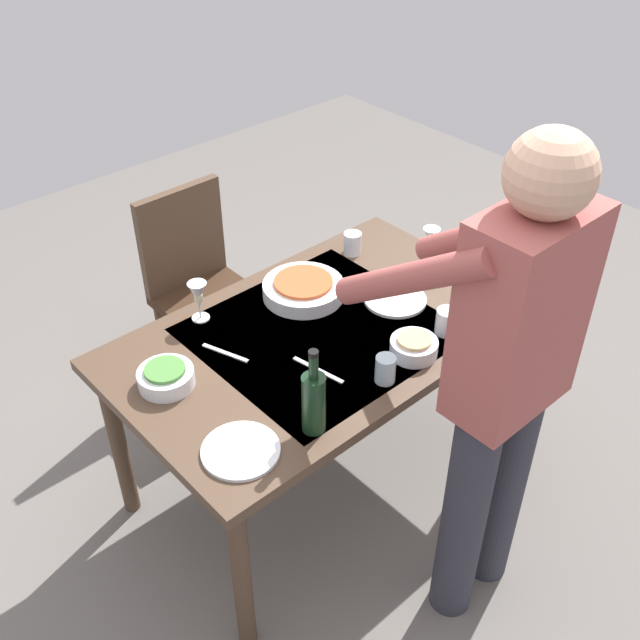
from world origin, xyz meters
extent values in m
plane|color=#66605B|center=(0.00, 0.00, 0.00)|extent=(6.00, 6.00, 0.00)
cube|color=#4C3828|center=(0.00, 0.00, 0.72)|extent=(1.44, 0.87, 0.04)
cube|color=beige|center=(0.00, 0.00, 0.74)|extent=(0.79, 0.74, 0.00)
cylinder|color=#4C3828|center=(-0.65, -0.37, 0.35)|extent=(0.06, 0.06, 0.70)
cylinder|color=#4C3828|center=(0.65, -0.37, 0.35)|extent=(0.06, 0.06, 0.70)
cylinder|color=#4C3828|center=(-0.65, 0.37, 0.35)|extent=(0.06, 0.06, 0.70)
cylinder|color=#4C3828|center=(0.65, 0.37, 0.35)|extent=(0.06, 0.06, 0.70)
cube|color=#352114|center=(-0.03, -0.74, 0.45)|extent=(0.40, 0.40, 0.04)
cube|color=#4C3828|center=(-0.03, -0.92, 0.70)|extent=(0.40, 0.04, 0.45)
cylinder|color=#4C3828|center=(-0.20, -0.91, 0.23)|extent=(0.04, 0.04, 0.43)
cylinder|color=#4C3828|center=(0.14, -0.91, 0.23)|extent=(0.04, 0.04, 0.43)
cylinder|color=#4C3828|center=(-0.20, -0.57, 0.23)|extent=(0.04, 0.04, 0.43)
cylinder|color=#4C3828|center=(0.14, -0.57, 0.23)|extent=(0.04, 0.04, 0.43)
cylinder|color=#2D2D38|center=(0.04, 0.72, 0.44)|extent=(0.14, 0.14, 0.88)
cylinder|color=#2D2D38|center=(-0.16, 0.72, 0.44)|extent=(0.14, 0.14, 0.88)
cube|color=#9E4C47|center=(-0.06, 0.72, 1.18)|extent=(0.36, 0.20, 0.60)
sphere|color=tan|center=(-0.06, 0.72, 1.58)|extent=(0.22, 0.22, 0.22)
cylinder|color=#9E4C47|center=(0.11, 0.48, 1.25)|extent=(0.08, 0.52, 0.40)
cylinder|color=#9E4C47|center=(-0.23, 0.48, 1.25)|extent=(0.08, 0.52, 0.40)
cylinder|color=black|center=(0.33, 0.33, 0.84)|extent=(0.07, 0.07, 0.20)
cylinder|color=black|center=(0.33, 0.33, 0.98)|extent=(0.03, 0.03, 0.08)
cylinder|color=black|center=(0.33, 0.33, 1.03)|extent=(0.03, 0.03, 0.02)
cylinder|color=white|center=(0.26, -0.34, 0.74)|extent=(0.06, 0.06, 0.01)
cylinder|color=white|center=(0.26, -0.34, 0.78)|extent=(0.01, 0.01, 0.07)
cone|color=white|center=(0.26, -0.34, 0.85)|extent=(0.07, 0.07, 0.07)
cylinder|color=beige|center=(0.26, -0.34, 0.83)|extent=(0.03, 0.03, 0.03)
cylinder|color=white|center=(-0.62, -0.04, 0.74)|extent=(0.06, 0.06, 0.01)
cylinder|color=white|center=(-0.62, -0.04, 0.78)|extent=(0.01, 0.01, 0.07)
cone|color=white|center=(-0.62, -0.04, 0.85)|extent=(0.07, 0.07, 0.07)
cylinder|color=beige|center=(-0.62, -0.04, 0.83)|extent=(0.03, 0.03, 0.03)
cylinder|color=silver|center=(0.02, 0.33, 0.78)|extent=(0.07, 0.07, 0.09)
cylinder|color=silver|center=(-0.32, 0.29, 0.78)|extent=(0.08, 0.08, 0.09)
cylinder|color=silver|center=(-0.44, -0.29, 0.78)|extent=(0.07, 0.07, 0.09)
cylinder|color=silver|center=(-0.58, 0.22, 0.79)|extent=(0.07, 0.07, 0.11)
cylinder|color=silver|center=(-0.10, -0.20, 0.76)|extent=(0.30, 0.30, 0.05)
cylinder|color=#C6562D|center=(-0.10, -0.20, 0.79)|extent=(0.22, 0.22, 0.03)
cylinder|color=silver|center=(0.54, -0.12, 0.76)|extent=(0.18, 0.18, 0.05)
cylinder|color=#4C843D|center=(0.54, -0.12, 0.79)|extent=(0.13, 0.13, 0.03)
cylinder|color=silver|center=(-0.15, 0.30, 0.76)|extent=(0.16, 0.16, 0.05)
cylinder|color=tan|center=(-0.15, 0.30, 0.79)|extent=(0.12, 0.12, 0.03)
cylinder|color=silver|center=(0.54, 0.27, 0.74)|extent=(0.23, 0.23, 0.01)
cylinder|color=silver|center=(-0.33, 0.05, 0.74)|extent=(0.23, 0.23, 0.01)
cube|color=silver|center=(0.14, 0.15, 0.74)|extent=(0.05, 0.20, 0.00)
cube|color=silver|center=(0.32, -0.12, 0.74)|extent=(0.07, 0.17, 0.00)
camera|label=1|loc=(1.37, 1.52, 2.34)|focal=42.06mm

